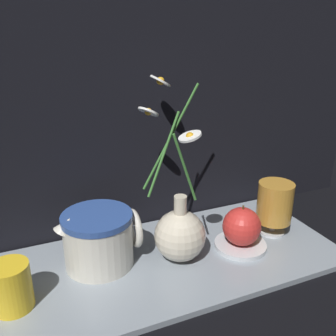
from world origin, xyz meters
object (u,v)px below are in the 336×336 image
object	(u,v)px
vase_with_flowers	(179,231)
orange_fruit	(242,226)
yellow_mug	(9,287)
ceramic_pitcher	(99,237)
tea_glass	(275,203)

from	to	relation	value
vase_with_flowers	orange_fruit	xyz separation A→B (m)	(0.14, -0.02, -0.01)
yellow_mug	orange_fruit	size ratio (longest dim) A/B	0.93
yellow_mug	ceramic_pitcher	size ratio (longest dim) A/B	0.51
yellow_mug	ceramic_pitcher	world-z (taller)	ceramic_pitcher
yellow_mug	tea_glass	distance (m)	0.56
yellow_mug	orange_fruit	xyz separation A→B (m)	(0.46, 0.00, 0.01)
tea_glass	orange_fruit	distance (m)	0.11
yellow_mug	vase_with_flowers	bearing A→B (deg)	3.73
yellow_mug	tea_glass	bearing A→B (deg)	2.69
yellow_mug	orange_fruit	distance (m)	0.46
vase_with_flowers	tea_glass	world-z (taller)	vase_with_flowers
ceramic_pitcher	tea_glass	xyz separation A→B (m)	(0.39, -0.04, 0.01)
ceramic_pitcher	tea_glass	distance (m)	0.40
ceramic_pitcher	orange_fruit	distance (m)	0.30
yellow_mug	tea_glass	size ratio (longest dim) A/B	0.68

